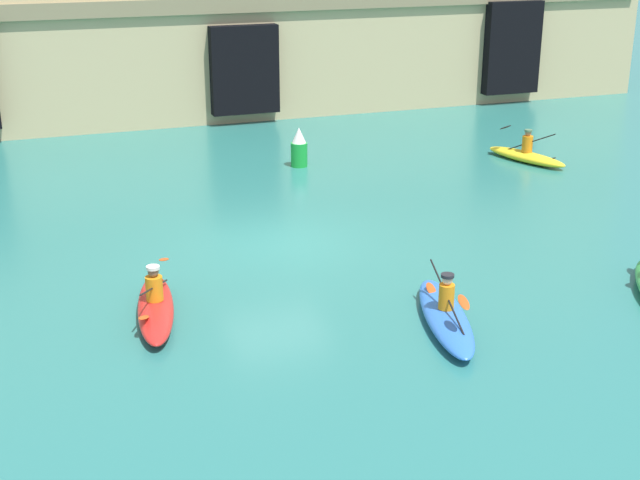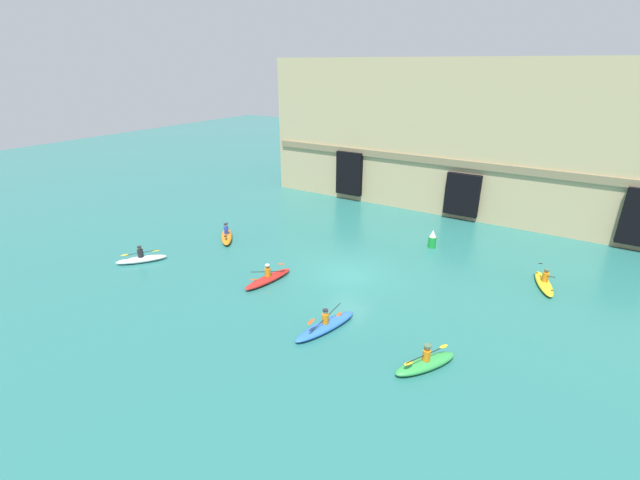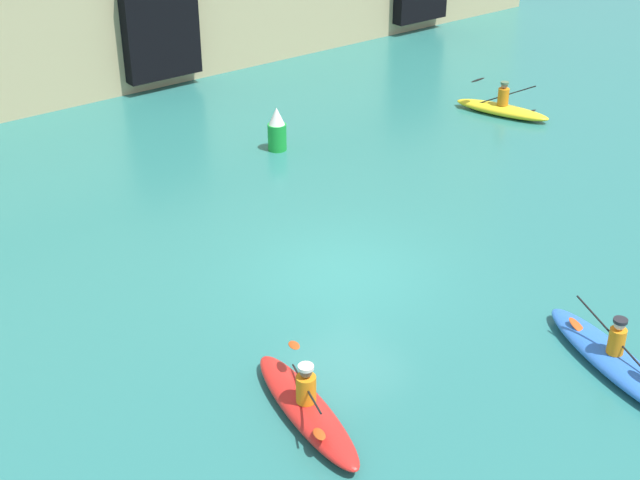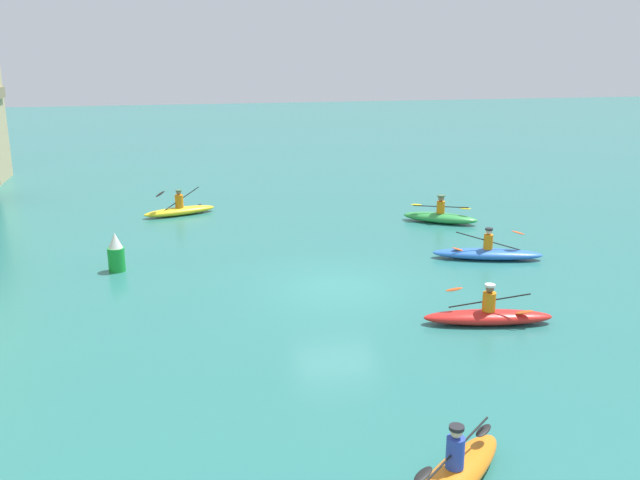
{
  "view_description": "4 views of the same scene",
  "coord_description": "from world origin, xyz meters",
  "px_view_note": "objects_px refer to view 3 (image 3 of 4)",
  "views": [
    {
      "loc": [
        -5.83,
        -19.34,
        7.43
      ],
      "look_at": [
        0.26,
        -2.48,
        0.89
      ],
      "focal_mm": 50.0,
      "sensor_mm": 36.0,
      "label": 1
    },
    {
      "loc": [
        10.45,
        -19.8,
        11.48
      ],
      "look_at": [
        -1.57,
        -0.72,
        2.09
      ],
      "focal_mm": 24.0,
      "sensor_mm": 36.0,
      "label": 2
    },
    {
      "loc": [
        -10.34,
        -12.58,
        9.73
      ],
      "look_at": [
        -1.54,
        -1.13,
        1.83
      ],
      "focal_mm": 50.0,
      "sensor_mm": 36.0,
      "label": 3
    },
    {
      "loc": [
        -19.3,
        4.21,
        7.12
      ],
      "look_at": [
        -1.1,
        0.69,
        1.79
      ],
      "focal_mm": 40.0,
      "sensor_mm": 36.0,
      "label": 4
    }
  ],
  "objects_px": {
    "kayak_blue": "(613,359)",
    "kayak_yellow": "(502,108)",
    "marker_buoy": "(277,130)",
    "kayak_red": "(306,407)"
  },
  "relations": [
    {
      "from": "kayak_yellow",
      "to": "marker_buoy",
      "type": "height_order",
      "value": "marker_buoy"
    },
    {
      "from": "kayak_yellow",
      "to": "marker_buoy",
      "type": "relative_size",
      "value": 2.46
    },
    {
      "from": "kayak_blue",
      "to": "kayak_yellow",
      "type": "bearing_deg",
      "value": -23.21
    },
    {
      "from": "kayak_yellow",
      "to": "kayak_red",
      "type": "bearing_deg",
      "value": 101.3
    },
    {
      "from": "kayak_yellow",
      "to": "kayak_blue",
      "type": "distance_m",
      "value": 12.84
    },
    {
      "from": "kayak_blue",
      "to": "marker_buoy",
      "type": "distance_m",
      "value": 11.99
    },
    {
      "from": "kayak_yellow",
      "to": "marker_buoy",
      "type": "distance_m",
      "value": 7.31
    },
    {
      "from": "kayak_yellow",
      "to": "kayak_blue",
      "type": "xyz_separation_m",
      "value": [
        -8.08,
        -9.98,
        -0.01
      ]
    },
    {
      "from": "kayak_yellow",
      "to": "marker_buoy",
      "type": "xyz_separation_m",
      "value": [
        -7.03,
        1.96,
        0.36
      ]
    },
    {
      "from": "kayak_yellow",
      "to": "kayak_blue",
      "type": "bearing_deg",
      "value": 122.12
    }
  ]
}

